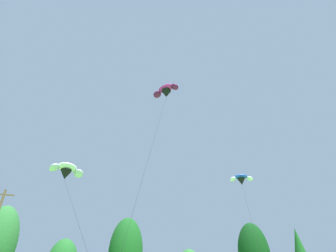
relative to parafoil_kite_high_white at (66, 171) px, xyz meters
name	(u,v)px	position (x,y,z in m)	size (l,w,h in m)	color
parafoil_kite_high_white	(66,171)	(0.00, 0.00, 0.00)	(7.09, 16.85, 13.08)	white
parafoil_kite_mid_blue_white	(241,179)	(24.58, 6.28, 3.81)	(10.81, 18.18, 16.83)	blue
parafoil_kite_far_magenta	(166,91)	(10.10, -4.57, 9.61)	(6.55, 12.60, 22.64)	#D12893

